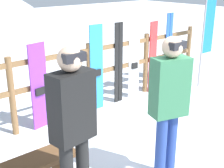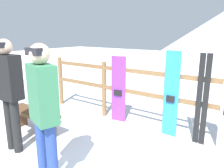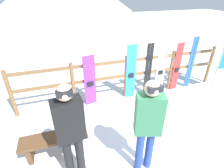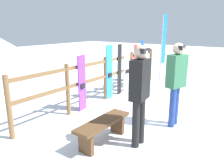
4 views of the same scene
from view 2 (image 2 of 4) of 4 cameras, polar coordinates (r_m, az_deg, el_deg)
The scene contains 7 objects.
fence at distance 4.20m, azimuth 13.94°, elevation -2.83°, with size 6.00×0.10×1.25m.
bench at distance 4.48m, azimuth -20.00°, elevation -8.03°, with size 1.24×0.36×0.44m.
person_black at distance 3.73m, azimuth -25.39°, elevation -0.82°, with size 0.45×0.28×1.80m.
person_plaid_green at distance 2.67m, azimuth -17.46°, elevation -5.71°, with size 0.47×0.34×1.78m.
snowboard_purple at distance 4.64m, azimuth 1.69°, elevation -1.48°, with size 0.32×0.10×1.41m.
snowboard_blue at distance 4.09m, azimuth 15.19°, elevation -2.75°, with size 0.28×0.06×1.58m.
ski_pair_black at distance 3.95m, azimuth 22.49°, elevation -3.95°, with size 0.20×0.02×1.57m.
Camera 2 is at (1.50, -1.71, 1.89)m, focal length 35.00 mm.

